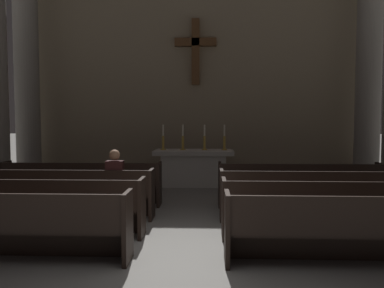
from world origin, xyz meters
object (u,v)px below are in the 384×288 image
pew_left_row_4 (81,183)px  candlestick_outer_left (163,142)px  pew_left_row_1 (1,226)px  pew_right_row_4 (300,185)px  pew_left_row_2 (37,207)px  candlestick_inner_left (183,142)px  column_left_fourth (27,84)px  candlestick_outer_right (224,142)px  pew_right_row_2 (332,209)px  altar (194,167)px  pew_right_row_3 (313,195)px  pew_left_row_3 (63,193)px  pew_right_row_1 (359,230)px  candlestick_inner_right (204,142)px  column_right_fourth (368,82)px  lone_worshipper (116,182)px

pew_left_row_4 → candlestick_outer_left: size_ratio=4.93×
pew_left_row_1 → candlestick_outer_left: size_ratio=4.93×
pew_right_row_4 → candlestick_outer_left: bearing=141.6°
pew_left_row_1 → pew_left_row_2: same height
pew_left_row_2 → candlestick_inner_left: 5.29m
pew_left_row_4 → candlestick_outer_left: candlestick_outer_left is taller
pew_left_row_2 → column_left_fourth: bearing=115.4°
candlestick_outer_right → column_left_fourth: bearing=171.7°
pew_right_row_2 → candlestick_inner_left: candlestick_inner_left is taller
pew_left_row_2 → altar: size_ratio=1.57×
pew_right_row_2 → pew_right_row_3: size_ratio=1.00×
pew_left_row_4 → candlestick_inner_left: size_ratio=4.93×
pew_right_row_2 → pew_left_row_3: bearing=166.4°
pew_right_row_1 → altar: 6.40m
candlestick_inner_right → column_right_fourth: bearing=10.3°
column_left_fourth → column_right_fourth: 10.11m
pew_left_row_4 → altar: 3.47m
pew_right_row_3 → candlestick_outer_left: (-3.21, 3.68, 0.76)m
column_left_fourth → candlestick_outer_left: 4.61m
pew_right_row_2 → pew_right_row_3: 1.14m
pew_left_row_2 → candlestick_outer_left: candlestick_outer_left is taller
pew_right_row_1 → candlestick_outer_left: candlestick_outer_left is taller
pew_left_row_1 → candlestick_inner_left: size_ratio=4.93×
column_left_fourth → lone_worshipper: column_left_fourth is taller
pew_right_row_3 → candlestick_inner_right: candlestick_inner_right is taller
pew_right_row_1 → pew_right_row_3: 2.27m
column_right_fourth → pew_left_row_2: bearing=-142.5°
candlestick_inner_left → pew_right_row_4: bearing=-43.7°
altar → candlestick_outer_right: bearing=0.0°
pew_left_row_1 → candlestick_inner_left: (2.06, 5.95, 0.76)m
pew_left_row_4 → pew_right_row_3: 4.85m
column_right_fourth → pew_left_row_4: bearing=-155.3°
pew_right_row_4 → column_right_fourth: column_right_fourth is taller
candlestick_inner_left → candlestick_outer_right: size_ratio=1.00×
pew_left_row_1 → pew_left_row_4: 3.41m
pew_left_row_1 → candlestick_inner_right: bearing=66.0°
pew_left_row_2 → pew_right_row_4: bearing=25.8°
pew_right_row_4 → altar: altar is taller
pew_right_row_2 → candlestick_inner_left: bearing=118.9°
candlestick_outer_right → pew_right_row_1: bearing=-75.8°
pew_left_row_2 → pew_left_row_1: bearing=-90.0°
column_right_fourth → candlestick_inner_right: 5.12m
altar → candlestick_inner_right: 0.76m
pew_left_row_2 → pew_left_row_4: (0.00, 2.27, 0.00)m
pew_left_row_4 → candlestick_outer_right: 4.16m
candlestick_outer_left → candlestick_outer_right: bearing=0.0°
column_left_fourth → candlestick_inner_left: (4.75, -0.86, -1.69)m
pew_left_row_4 → candlestick_outer_right: size_ratio=4.93×
candlestick_inner_right → column_left_fourth: bearing=170.8°
lone_worshipper → pew_left_row_3: bearing=-177.8°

